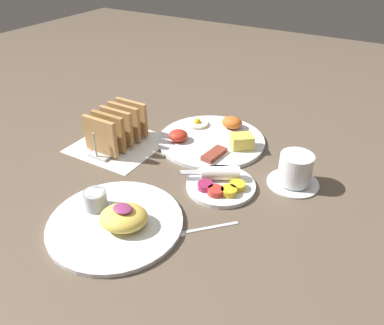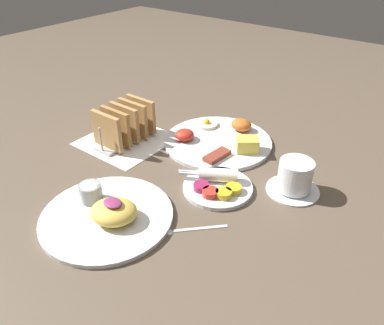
% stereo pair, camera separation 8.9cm
% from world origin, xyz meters
% --- Properties ---
extents(ground_plane, '(3.00, 3.00, 0.00)m').
position_xyz_m(ground_plane, '(0.00, 0.00, 0.00)').
color(ground_plane, brown).
extents(napkin_flat, '(0.22, 0.22, 0.00)m').
position_xyz_m(napkin_flat, '(-0.16, 0.05, 0.00)').
color(napkin_flat, white).
rests_on(napkin_flat, ground_plane).
extents(plate_breakfast, '(0.29, 0.29, 0.05)m').
position_xyz_m(plate_breakfast, '(0.06, 0.20, 0.01)').
color(plate_breakfast, white).
rests_on(plate_breakfast, ground_plane).
extents(plate_condiments, '(0.17, 0.16, 0.04)m').
position_xyz_m(plate_condiments, '(0.17, 0.02, 0.01)').
color(plate_condiments, white).
rests_on(plate_condiments, ground_plane).
extents(plate_foreground, '(0.27, 0.27, 0.06)m').
position_xyz_m(plate_foreground, '(0.05, -0.20, 0.01)').
color(plate_foreground, white).
rests_on(plate_foreground, ground_plane).
extents(toast_rack, '(0.10, 0.18, 0.10)m').
position_xyz_m(toast_rack, '(-0.16, 0.05, 0.05)').
color(toast_rack, '#B7B7BC').
rests_on(toast_rack, ground_plane).
extents(coffee_cup, '(0.12, 0.12, 0.08)m').
position_xyz_m(coffee_cup, '(0.31, 0.12, 0.04)').
color(coffee_cup, white).
rests_on(coffee_cup, ground_plane).
extents(teaspoon, '(0.10, 0.10, 0.01)m').
position_xyz_m(teaspoon, '(0.20, -0.13, 0.00)').
color(teaspoon, silver).
rests_on(teaspoon, ground_plane).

